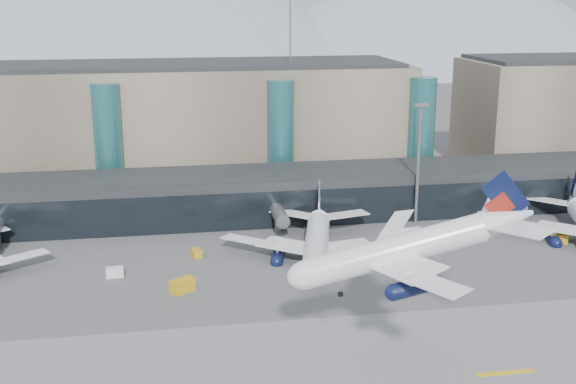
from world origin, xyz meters
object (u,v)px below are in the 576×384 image
object	(u,v)px
lightmast_mid	(419,157)
hero_jet	(419,239)
veh_h	(183,286)
veh_e	(559,238)
veh_c	(336,261)
veh_a	(115,272)
veh_b	(196,253)
veh_d	(480,230)
veh_g	(439,237)
jet_parked_mid	(317,230)

from	to	relation	value
lightmast_mid	hero_jet	bearing A→B (deg)	-109.72
lightmast_mid	veh_h	xyz separation A→B (m)	(-50.23, -29.31, -13.33)
veh_h	veh_e	bearing A→B (deg)	-23.62
veh_c	veh_h	world-z (taller)	veh_h
hero_jet	veh_c	world-z (taller)	hero_jet
lightmast_mid	veh_a	bearing A→B (deg)	-161.43
lightmast_mid	veh_e	size ratio (longest dim) A/B	7.94
veh_b	veh_c	xyz separation A→B (m)	(24.67, -8.59, 0.11)
veh_h	veh_a	bearing A→B (deg)	109.87
hero_jet	veh_d	bearing A→B (deg)	64.84
lightmast_mid	veh_g	size ratio (longest dim) A/B	10.16
lightmast_mid	hero_jet	world-z (taller)	lightmast_mid
veh_b	veh_d	bearing A→B (deg)	-101.80
veh_d	veh_g	bearing A→B (deg)	143.60
veh_d	veh_g	xyz separation A→B (m)	(-9.74, -2.02, -0.16)
hero_jet	veh_a	bearing A→B (deg)	141.65
hero_jet	veh_h	size ratio (longest dim) A/B	8.17
veh_d	veh_e	size ratio (longest dim) A/B	0.98
veh_a	veh_d	distance (m)	72.85
veh_d	veh_a	bearing A→B (deg)	140.53
lightmast_mid	veh_c	world-z (taller)	lightmast_mid
veh_a	veh_g	size ratio (longest dim) A/B	1.18
veh_d	veh_g	distance (m)	9.95
hero_jet	veh_h	bearing A→B (deg)	138.87
lightmast_mid	hero_jet	distance (m)	64.91
lightmast_mid	veh_d	distance (m)	19.65
hero_jet	jet_parked_mid	world-z (taller)	hero_jet
hero_jet	veh_h	xyz separation A→B (m)	(-28.37, 31.69, -17.14)
veh_d	veh_g	size ratio (longest dim) A/B	1.25
veh_g	veh_h	xyz separation A→B (m)	(-50.89, -17.54, 0.36)
lightmast_mid	veh_c	xyz separation A→B (m)	(-22.57, -21.81, -13.57)
veh_e	hero_jet	bearing A→B (deg)	-112.14
hero_jet	veh_e	size ratio (longest dim) A/B	10.01
hero_jet	veh_d	size ratio (longest dim) A/B	10.26
lightmast_mid	veh_h	bearing A→B (deg)	-149.73
hero_jet	veh_a	distance (m)	59.22
hero_jet	veh_d	world-z (taller)	hero_jet
veh_b	veh_g	bearing A→B (deg)	-103.52
lightmast_mid	hero_jet	xyz separation A→B (m)	(-21.86, -61.00, 3.81)
veh_e	veh_h	xyz separation A→B (m)	(-73.73, -12.23, 0.18)
jet_parked_mid	veh_a	world-z (taller)	jet_parked_mid
veh_d	veh_g	world-z (taller)	veh_d
veh_e	lightmast_mid	bearing A→B (deg)	167.77
veh_g	veh_h	distance (m)	53.83
veh_a	jet_parked_mid	bearing A→B (deg)	4.76
veh_c	veh_e	world-z (taller)	veh_e
hero_jet	veh_b	xyz separation A→B (m)	(-25.38, 47.78, -17.50)
veh_c	veh_h	size ratio (longest dim) A/B	0.77
veh_a	hero_jet	bearing A→B (deg)	-48.69
lightmast_mid	veh_c	bearing A→B (deg)	-135.98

